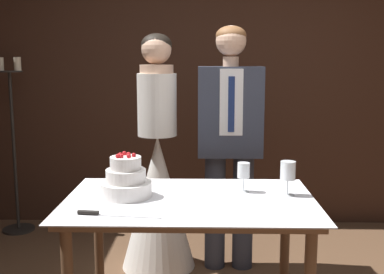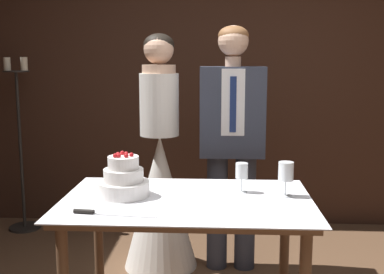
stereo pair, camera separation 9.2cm
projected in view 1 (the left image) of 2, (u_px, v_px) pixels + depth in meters
wall_back at (222, 71)px, 4.41m from camera, size 5.30×0.12×2.84m
cake_table at (190, 217)px, 2.52m from camera, size 1.30×0.85×0.81m
tiered_cake at (126, 181)px, 2.54m from camera, size 0.27×0.27×0.24m
cake_knife at (103, 214)px, 2.24m from camera, size 0.40×0.07×0.02m
wine_glass_near at (244, 172)px, 2.62m from camera, size 0.07×0.07×0.16m
wine_glass_middle at (288, 172)px, 2.55m from camera, size 0.08×0.08×0.19m
bride at (158, 184)px, 3.51m from camera, size 0.54×0.54×1.71m
groom at (230, 134)px, 3.43m from camera, size 0.45×0.25×1.76m
candle_stand at (14, 154)px, 4.23m from camera, size 0.28×0.28×1.55m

